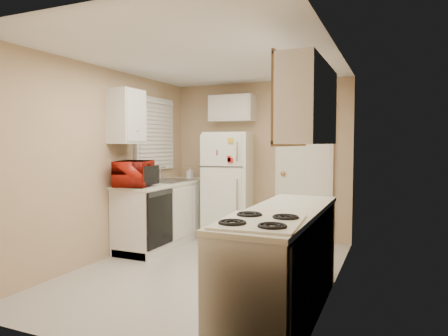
% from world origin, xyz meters
% --- Properties ---
extents(floor, '(3.80, 3.80, 0.00)m').
position_xyz_m(floor, '(0.00, 0.00, 0.00)').
color(floor, beige).
rests_on(floor, ground).
extents(ceiling, '(3.80, 3.80, 0.00)m').
position_xyz_m(ceiling, '(0.00, 0.00, 2.40)').
color(ceiling, white).
rests_on(ceiling, floor).
extents(wall_left, '(3.80, 3.80, 0.00)m').
position_xyz_m(wall_left, '(-1.40, 0.00, 1.20)').
color(wall_left, tan).
rests_on(wall_left, floor).
extents(wall_right, '(3.80, 3.80, 0.00)m').
position_xyz_m(wall_right, '(1.40, 0.00, 1.20)').
color(wall_right, tan).
rests_on(wall_right, floor).
extents(wall_back, '(2.80, 2.80, 0.00)m').
position_xyz_m(wall_back, '(0.00, 1.90, 1.20)').
color(wall_back, tan).
rests_on(wall_back, floor).
extents(wall_front, '(2.80, 2.80, 0.00)m').
position_xyz_m(wall_front, '(0.00, -1.90, 1.20)').
color(wall_front, tan).
rests_on(wall_front, floor).
extents(left_counter, '(0.60, 1.80, 0.90)m').
position_xyz_m(left_counter, '(-1.10, 0.90, 0.45)').
color(left_counter, silver).
rests_on(left_counter, floor).
extents(dishwasher, '(0.03, 0.58, 0.72)m').
position_xyz_m(dishwasher, '(-0.81, 0.30, 0.49)').
color(dishwasher, black).
rests_on(dishwasher, floor).
extents(sink, '(0.54, 0.74, 0.16)m').
position_xyz_m(sink, '(-1.10, 1.05, 0.86)').
color(sink, gray).
rests_on(sink, left_counter).
extents(microwave, '(0.67, 0.52, 0.40)m').
position_xyz_m(microwave, '(-1.15, 0.23, 1.05)').
color(microwave, '#9C1409').
rests_on(microwave, left_counter).
extents(soap_bottle, '(0.08, 0.09, 0.18)m').
position_xyz_m(soap_bottle, '(-1.06, 1.58, 1.00)').
color(soap_bottle, beige).
rests_on(soap_bottle, left_counter).
extents(window_blinds, '(0.10, 0.98, 1.08)m').
position_xyz_m(window_blinds, '(-1.36, 1.05, 1.60)').
color(window_blinds, silver).
rests_on(window_blinds, wall_left).
extents(upper_cabinet_left, '(0.30, 0.45, 0.70)m').
position_xyz_m(upper_cabinet_left, '(-1.25, 0.22, 1.80)').
color(upper_cabinet_left, silver).
rests_on(upper_cabinet_left, wall_left).
extents(refrigerator, '(0.74, 0.73, 1.62)m').
position_xyz_m(refrigerator, '(-0.39, 1.61, 0.81)').
color(refrigerator, white).
rests_on(refrigerator, floor).
extents(cabinet_over_fridge, '(0.70, 0.30, 0.40)m').
position_xyz_m(cabinet_over_fridge, '(-0.40, 1.75, 2.00)').
color(cabinet_over_fridge, silver).
rests_on(cabinet_over_fridge, wall_back).
extents(interior_door, '(0.86, 0.06, 2.08)m').
position_xyz_m(interior_door, '(0.70, 1.86, 1.02)').
color(interior_door, white).
rests_on(interior_door, floor).
extents(right_counter, '(0.60, 2.00, 0.90)m').
position_xyz_m(right_counter, '(1.10, -0.80, 0.45)').
color(right_counter, silver).
rests_on(right_counter, floor).
extents(stove, '(0.61, 0.73, 0.84)m').
position_xyz_m(stove, '(1.09, -1.39, 0.42)').
color(stove, white).
rests_on(stove, floor).
extents(upper_cabinet_right, '(0.30, 1.20, 0.70)m').
position_xyz_m(upper_cabinet_right, '(1.25, -0.50, 1.80)').
color(upper_cabinet_right, silver).
rests_on(upper_cabinet_right, wall_right).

